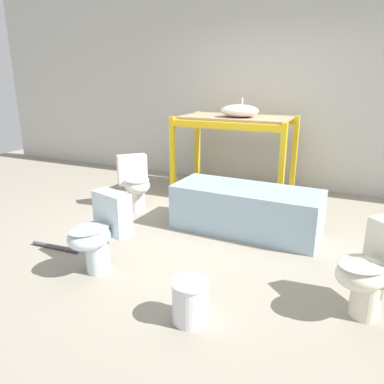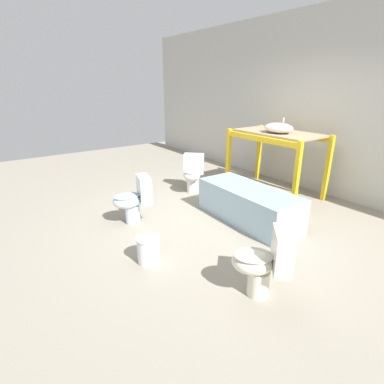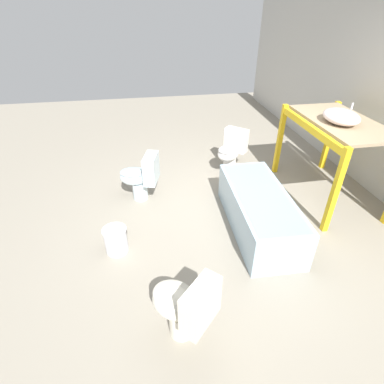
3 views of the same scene
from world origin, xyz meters
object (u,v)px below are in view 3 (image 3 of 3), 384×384
Objects in this scene: toilet_near at (231,151)px; toilet_far at (141,176)px; bucket_white at (116,240)px; sink_basin at (341,116)px; bathtub_main at (259,209)px; toilet_extra at (184,306)px.

toilet_near is 1.00× the size of toilet_far.
sink_basin is at bearing 101.95° from bucket_white.
toilet_near reaches higher than bathtub_main.
toilet_far is 1.12m from bucket_white.
toilet_near is at bearing -159.31° from toilet_extra.
bathtub_main is at bearing 72.75° from toilet_far.
bathtub_main is at bearing 94.12° from bucket_white.
toilet_extra reaches higher than bathtub_main.
toilet_near is at bearing 179.07° from bathtub_main.
toilet_far reaches higher than bathtub_main.
toilet_near is 1.00× the size of toilet_extra.
toilet_far is at bearing 162.15° from bucket_white.
sink_basin is at bearing 115.00° from bathtub_main.
toilet_extra is (1.28, -1.13, 0.08)m from bathtub_main.
bucket_white is (1.64, -1.83, -0.21)m from toilet_near.
toilet_far is at bearing -114.14° from toilet_near.
bathtub_main is 5.22× the size of bucket_white.
toilet_extra is (2.20, 0.28, 0.00)m from toilet_far.
bathtub_main is at bearing -48.84° from toilet_near.
toilet_extra is at bearing -39.45° from bathtub_main.
sink_basin is at bearing 96.27° from toilet_far.
bathtub_main is (0.49, -1.15, -0.94)m from sink_basin.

